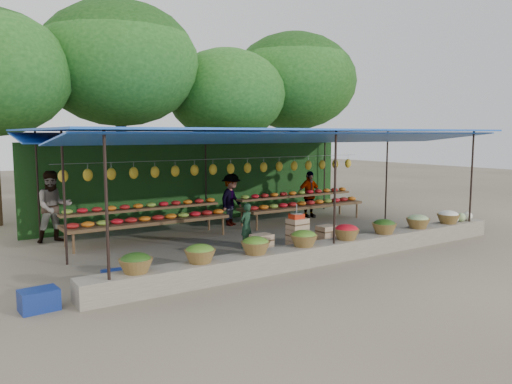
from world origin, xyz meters
TOP-DOWN VIEW (x-y plane):
  - ground at (0.00, 0.00)m, footprint 60.00×60.00m
  - stone_curb at (0.00, -2.75)m, footprint 10.60×0.55m
  - stall_canopy at (0.00, 0.06)m, footprint 10.80×6.60m
  - produce_baskets at (-0.10, -2.75)m, footprint 8.98×0.58m
  - netting_backdrop at (0.00, 3.15)m, footprint 10.60×0.06m
  - tree_row at (0.50, 6.09)m, footprint 16.51×5.50m
  - fruit_table_left at (-2.49, 1.35)m, footprint 4.21×0.95m
  - fruit_table_right at (2.51, 1.35)m, footprint 4.21×0.95m
  - crate_counter at (-0.08, -1.71)m, footprint 2.37×0.37m
  - weighing_scale at (-0.08, -1.71)m, footprint 0.31×0.31m
  - vendor_seated at (-0.85, -0.75)m, footprint 0.46×0.38m
  - customer_left at (-4.54, 2.40)m, footprint 0.90×0.71m
  - customer_mid at (0.35, 1.96)m, footprint 1.15×0.99m
  - customer_right at (3.19, 1.80)m, footprint 0.91×0.43m
  - blue_crate_front at (-5.80, -2.60)m, footprint 0.59×0.44m
  - blue_crate_back at (-4.41, -2.03)m, footprint 0.52×0.39m

SIDE VIEW (x-z plane):
  - ground at x=0.00m, z-range 0.00..0.00m
  - blue_crate_back at x=-4.41m, z-range 0.00..0.29m
  - blue_crate_front at x=-5.80m, z-range 0.00..0.34m
  - stone_curb at x=0.00m, z-range 0.00..0.40m
  - crate_counter at x=-0.08m, z-range -0.07..0.70m
  - vendor_seated at x=-0.85m, z-range 0.00..1.07m
  - produce_baskets at x=-0.10m, z-range 0.40..0.73m
  - fruit_table_left at x=-2.49m, z-range 0.14..1.07m
  - fruit_table_right at x=2.51m, z-range 0.14..1.07m
  - customer_right at x=3.19m, z-range 0.00..1.52m
  - customer_mid at x=0.35m, z-range 0.00..1.54m
  - weighing_scale at x=-0.08m, z-range 0.68..1.01m
  - customer_left at x=-4.54m, z-range 0.00..1.80m
  - netting_backdrop at x=0.00m, z-range 0.00..2.50m
  - stall_canopy at x=0.00m, z-range 1.27..4.09m
  - tree_row at x=0.50m, z-range 1.14..8.26m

